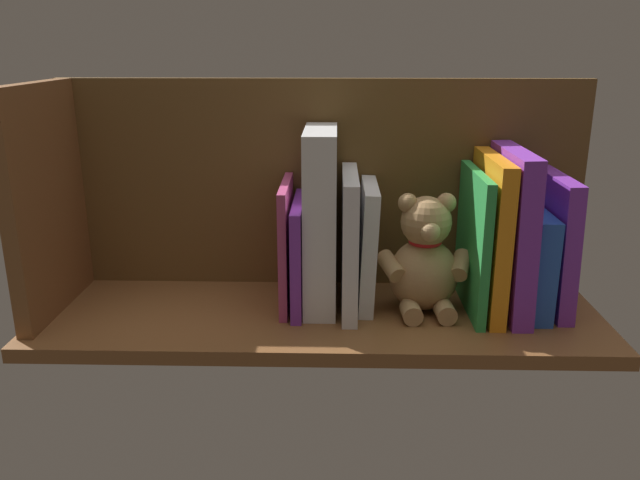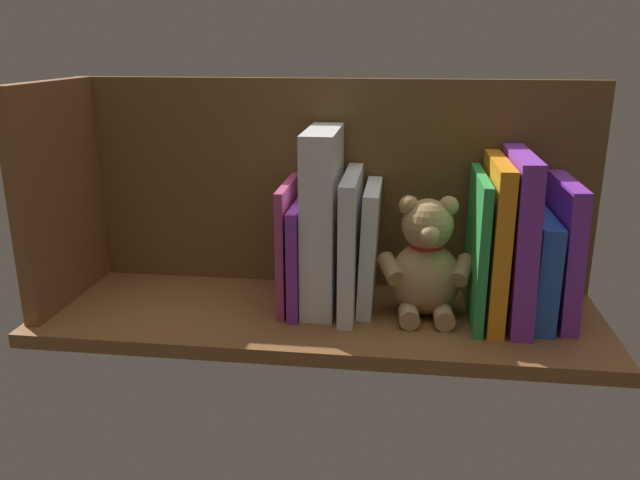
{
  "view_description": "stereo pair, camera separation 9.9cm",
  "coord_description": "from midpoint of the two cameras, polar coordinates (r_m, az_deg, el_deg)",
  "views": [
    {
      "loc": [
        -2.47,
        94.54,
        41.18
      ],
      "look_at": [
        0.0,
        0.0,
        11.72
      ],
      "focal_mm": 35.85,
      "sensor_mm": 36.0,
      "label": 1
    },
    {
      "loc": [
        -12.33,
        93.77,
        41.18
      ],
      "look_at": [
        0.0,
        0.0,
        11.72
      ],
      "focal_mm": 35.85,
      "sensor_mm": 36.0,
      "label": 2
    }
  ],
  "objects": [
    {
      "name": "book_5",
      "position": [
        1.03,
        7.21,
        -0.58
      ],
      "size": [
        3.03,
        15.62,
        19.71
      ],
      "primitive_type": "cube",
      "rotation": [
        0.0,
        -0.04,
        0.0
      ],
      "color": "silver",
      "rests_on": "ground_plane"
    },
    {
      "name": "ground_plane",
      "position": [
        1.03,
        2.76,
        -6.84
      ],
      "size": [
        88.68,
        30.17,
        2.2
      ],
      "primitive_type": "cube",
      "color": "brown"
    },
    {
      "name": "book_2",
      "position": [
        1.03,
        19.84,
        0.19
      ],
      "size": [
        3.77,
        19.78,
        25.72
      ],
      "primitive_type": "cube",
      "rotation": [
        0.0,
        0.02,
        0.0
      ],
      "color": "purple",
      "rests_on": "ground_plane"
    },
    {
      "name": "shelf_side_divider",
      "position": [
        1.09,
        -19.9,
        3.84
      ],
      "size": [
        2.4,
        24.17,
        35.46
      ],
      "primitive_type": "cube",
      "color": "brown",
      "rests_on": "ground_plane"
    },
    {
      "name": "shelf_back_panel",
      "position": [
        1.1,
        3.47,
        4.94
      ],
      "size": [
        88.68,
        1.5,
        35.46
      ],
      "primitive_type": "cube",
      "color": "brown",
      "rests_on": "ground_plane"
    },
    {
      "name": "dictionary_thick_white",
      "position": [
        1.01,
        3.25,
        1.82
      ],
      "size": [
        5.01,
        17.01,
        28.47
      ],
      "primitive_type": "cube",
      "color": "white",
      "rests_on": "ground_plane"
    },
    {
      "name": "book_0",
      "position": [
        1.06,
        23.36,
        -0.84
      ],
      "size": [
        3.14,
        17.49,
        21.59
      ],
      "primitive_type": "cube",
      "rotation": [
        0.0,
        0.03,
        0.0
      ],
      "color": "purple",
      "rests_on": "ground_plane"
    },
    {
      "name": "book_8",
      "position": [
        1.03,
        -0.06,
        -0.3
      ],
      "size": [
        1.29,
        16.94,
        20.05
      ],
      "primitive_type": "cube",
      "color": "#B23F72",
      "rests_on": "ground_plane"
    },
    {
      "name": "book_7",
      "position": [
        1.03,
        1.02,
        -1.18
      ],
      "size": [
        1.65,
        18.0,
        17.23
      ],
      "primitive_type": "cube",
      "color": "purple",
      "rests_on": "ground_plane"
    },
    {
      "name": "book_1",
      "position": [
        1.06,
        21.45,
        -2.19
      ],
      "size": [
        3.15,
        18.03,
        16.24
      ],
      "primitive_type": "cube",
      "color": "blue",
      "rests_on": "ground_plane"
    },
    {
      "name": "book_6",
      "position": [
        1.01,
        5.58,
        -0.23
      ],
      "size": [
        2.36,
        19.04,
        21.8
      ],
      "primitive_type": "cube",
      "color": "silver",
      "rests_on": "ground_plane"
    },
    {
      "name": "book_3",
      "position": [
        1.02,
        17.96,
        -0.0
      ],
      "size": [
        2.44,
        19.64,
        24.59
      ],
      "primitive_type": "cube",
      "color": "orange",
      "rests_on": "ground_plane"
    },
    {
      "name": "book_4",
      "position": [
        1.02,
        16.52,
        -0.56
      ],
      "size": [
        1.43,
        19.63,
        22.3
      ],
      "primitive_type": "cube",
      "color": "green",
      "rests_on": "ground_plane"
    },
    {
      "name": "teddy_bear",
      "position": [
        1.01,
        12.23,
        -2.1
      ],
      "size": [
        15.43,
        12.49,
        19.03
      ],
      "rotation": [
        0.0,
        0.0,
        0.05
      ],
      "color": "tan",
      "rests_on": "ground_plane"
    }
  ]
}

